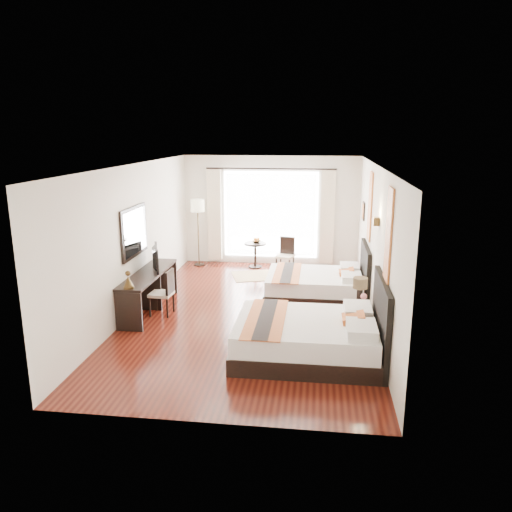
# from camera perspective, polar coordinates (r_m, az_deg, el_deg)

# --- Properties ---
(floor) EXTENTS (4.50, 7.50, 0.01)m
(floor) POSITION_cam_1_polar(r_m,az_deg,el_deg) (9.64, -0.54, -6.55)
(floor) COLOR #360E09
(floor) RESTS_ON ground
(ceiling) EXTENTS (4.50, 7.50, 0.02)m
(ceiling) POSITION_cam_1_polar(r_m,az_deg,el_deg) (9.04, -0.58, 10.27)
(ceiling) COLOR white
(ceiling) RESTS_ON wall_headboard
(wall_headboard) EXTENTS (0.01, 7.50, 2.80)m
(wall_headboard) POSITION_cam_1_polar(r_m,az_deg,el_deg) (9.21, 13.41, 1.21)
(wall_headboard) COLOR silver
(wall_headboard) RESTS_ON floor
(wall_desk) EXTENTS (0.01, 7.50, 2.80)m
(wall_desk) POSITION_cam_1_polar(r_m,az_deg,el_deg) (9.79, -13.70, 1.94)
(wall_desk) COLOR silver
(wall_desk) RESTS_ON floor
(wall_window) EXTENTS (4.50, 0.01, 2.80)m
(wall_window) POSITION_cam_1_polar(r_m,az_deg,el_deg) (12.90, 1.69, 5.18)
(wall_window) COLOR silver
(wall_window) RESTS_ON floor
(wall_entry) EXTENTS (4.50, 0.01, 2.80)m
(wall_entry) POSITION_cam_1_polar(r_m,az_deg,el_deg) (5.69, -5.68, -6.44)
(wall_entry) COLOR silver
(wall_entry) RESTS_ON floor
(window_glass) EXTENTS (2.40, 0.02, 2.20)m
(window_glass) POSITION_cam_1_polar(r_m,az_deg,el_deg) (12.90, 1.68, 4.73)
(window_glass) COLOR white
(window_glass) RESTS_ON wall_window
(sheer_curtain) EXTENTS (2.30, 0.02, 2.10)m
(sheer_curtain) POSITION_cam_1_polar(r_m,az_deg,el_deg) (12.84, 1.65, 4.69)
(sheer_curtain) COLOR white
(sheer_curtain) RESTS_ON wall_window
(drape_left) EXTENTS (0.35, 0.14, 2.35)m
(drape_left) POSITION_cam_1_polar(r_m,az_deg,el_deg) (13.02, -4.75, 4.69)
(drape_left) COLOR beige
(drape_left) RESTS_ON floor
(drape_right) EXTENTS (0.35, 0.14, 2.35)m
(drape_right) POSITION_cam_1_polar(r_m,az_deg,el_deg) (12.75, 8.16, 4.39)
(drape_right) COLOR beige
(drape_right) RESTS_ON floor
(art_panel_near) EXTENTS (0.03, 0.50, 1.35)m
(art_panel_near) POSITION_cam_1_polar(r_m,az_deg,el_deg) (7.39, 14.92, 2.37)
(art_panel_near) COLOR maroon
(art_panel_near) RESTS_ON wall_headboard
(art_panel_far) EXTENTS (0.03, 0.50, 1.35)m
(art_panel_far) POSITION_cam_1_polar(r_m,az_deg,el_deg) (10.12, 12.91, 5.54)
(art_panel_far) COLOR maroon
(art_panel_far) RESTS_ON wall_headboard
(wall_sconce) EXTENTS (0.10, 0.14, 0.14)m
(wall_sconce) POSITION_cam_1_polar(r_m,az_deg,el_deg) (8.63, 13.58, 3.87)
(wall_sconce) COLOR #3F2F16
(wall_sconce) RESTS_ON wall_headboard
(mirror_frame) EXTENTS (0.04, 1.25, 0.95)m
(mirror_frame) POSITION_cam_1_polar(r_m,az_deg,el_deg) (9.69, -13.76, 2.72)
(mirror_frame) COLOR black
(mirror_frame) RESTS_ON wall_desk
(mirror_glass) EXTENTS (0.01, 1.12, 0.82)m
(mirror_glass) POSITION_cam_1_polar(r_m,az_deg,el_deg) (9.68, -13.62, 2.72)
(mirror_glass) COLOR white
(mirror_glass) RESTS_ON mirror_frame
(bed_near) EXTENTS (2.25, 1.75, 1.27)m
(bed_near) POSITION_cam_1_polar(r_m,az_deg,el_deg) (7.80, 6.43, -9.12)
(bed_near) COLOR black
(bed_near) RESTS_ON floor
(bed_far) EXTENTS (2.05, 1.60, 1.15)m
(bed_far) POSITION_cam_1_polar(r_m,az_deg,el_deg) (10.43, 7.21, -3.27)
(bed_far) COLOR black
(bed_far) RESTS_ON floor
(nightstand) EXTENTS (0.37, 0.46, 0.44)m
(nightstand) POSITION_cam_1_polar(r_m,az_deg,el_deg) (9.05, 11.77, -6.73)
(nightstand) COLOR black
(nightstand) RESTS_ON floor
(table_lamp) EXTENTS (0.25, 0.25, 0.40)m
(table_lamp) POSITION_cam_1_polar(r_m,az_deg,el_deg) (8.95, 11.82, -3.23)
(table_lamp) COLOR black
(table_lamp) RESTS_ON nightstand
(vase) EXTENTS (0.17, 0.17, 0.15)m
(vase) POSITION_cam_1_polar(r_m,az_deg,el_deg) (8.77, 12.19, -4.98)
(vase) COLOR black
(vase) RESTS_ON nightstand
(console_desk) EXTENTS (0.50, 2.20, 0.76)m
(console_desk) POSITION_cam_1_polar(r_m,az_deg,el_deg) (9.90, -12.12, -3.96)
(console_desk) COLOR black
(console_desk) RESTS_ON floor
(television) EXTENTS (0.38, 0.81, 0.47)m
(television) POSITION_cam_1_polar(r_m,az_deg,el_deg) (9.93, -11.76, -0.20)
(television) COLOR black
(television) RESTS_ON console_desk
(bronze_figurine) EXTENTS (0.23, 0.23, 0.28)m
(bronze_figurine) POSITION_cam_1_polar(r_m,az_deg,el_deg) (8.86, -14.39, -2.76)
(bronze_figurine) COLOR #3F2F16
(bronze_figurine) RESTS_ON console_desk
(desk_chair) EXTENTS (0.43, 0.43, 0.87)m
(desk_chair) POSITION_cam_1_polar(r_m,az_deg,el_deg) (9.65, -10.62, -5.06)
(desk_chair) COLOR beige
(desk_chair) RESTS_ON floor
(floor_lamp) EXTENTS (0.35, 0.35, 1.72)m
(floor_lamp) POSITION_cam_1_polar(r_m,az_deg,el_deg) (12.77, -6.68, 5.26)
(floor_lamp) COLOR black
(floor_lamp) RESTS_ON floor
(side_table) EXTENTS (0.56, 0.56, 0.64)m
(side_table) POSITION_cam_1_polar(r_m,az_deg,el_deg) (12.71, -0.09, 0.10)
(side_table) COLOR black
(side_table) RESTS_ON floor
(fruit_bowl) EXTENTS (0.24, 0.24, 0.05)m
(fruit_bowl) POSITION_cam_1_polar(r_m,az_deg,el_deg) (12.67, 0.06, 1.67)
(fruit_bowl) COLOR #48271A
(fruit_bowl) RESTS_ON side_table
(window_chair) EXTENTS (0.48, 0.48, 0.85)m
(window_chair) POSITION_cam_1_polar(r_m,az_deg,el_deg) (12.36, 3.36, -0.63)
(window_chair) COLOR beige
(window_chair) RESTS_ON floor
(jute_rug) EXTENTS (1.57, 1.29, 0.01)m
(jute_rug) POSITION_cam_1_polar(r_m,az_deg,el_deg) (12.06, 0.60, -2.23)
(jute_rug) COLOR tan
(jute_rug) RESTS_ON floor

